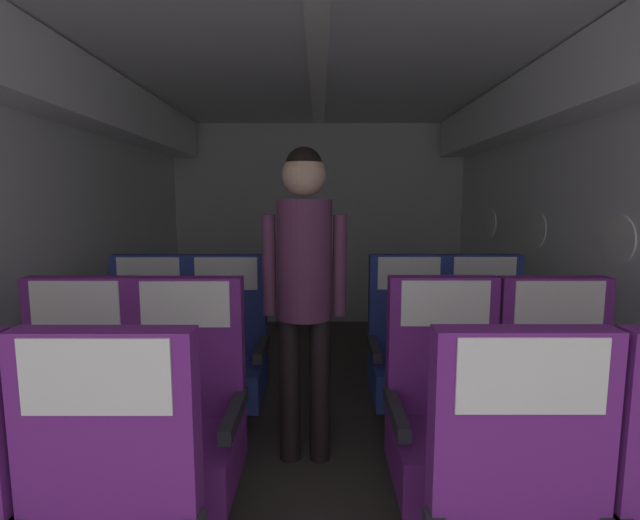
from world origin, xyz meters
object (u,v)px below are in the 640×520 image
Objects in this scene: seat_b_right_window at (447,422)px; seat_b_left_window at (72,423)px; seat_b_left_aisle at (183,424)px; seat_c_left_window at (147,357)px; seat_c_left_aisle at (225,357)px; seat_c_right_aisle at (486,356)px; seat_b_right_aisle at (562,423)px; seat_c_right_window at (410,356)px; flight_attendant at (304,272)px.

seat_b_left_window is at bearing -179.66° from seat_b_right_window.
seat_b_left_aisle and seat_c_left_window have the same top height.
seat_c_left_aisle is 1.58m from seat_c_right_aisle.
seat_b_left_window and seat_b_right_aisle have the same top height.
seat_c_right_window is (1.12, 0.84, 0.00)m from seat_b_left_aisle.
seat_b_right_aisle is 1.33m from flight_attendant.
seat_b_right_window is at bearing -36.18° from seat_c_left_aisle.
seat_c_left_aisle is 0.64× the size of flight_attendant.
seat_b_left_aisle is at bearing -179.78° from seat_b_right_aisle.
seat_c_left_aisle is at bearing 143.82° from seat_b_right_window.
flight_attendant is at bearing 25.95° from seat_b_left_window.
seat_c_right_window is at bearing 119.83° from seat_b_right_aisle.
seat_b_right_aisle is 1.00× the size of seat_c_left_window.
seat_b_right_window is at bearing -38.44° from flight_attendant.
seat_c_left_window is 1.00× the size of seat_c_left_aisle.
seat_b_right_aisle is 2.23m from seat_c_left_window.
seat_c_right_aisle is 1.29m from flight_attendant.
seat_b_left_window is at bearing -90.30° from seat_c_left_window.
seat_c_left_window is at bearing 158.29° from seat_b_right_aisle.
seat_b_left_aisle and seat_c_right_window have the same top height.
seat_c_right_window is (0.00, 0.83, 0.00)m from seat_b_right_window.
seat_c_left_window is at bearing 158.35° from flight_attendant.
seat_b_left_aisle is 1.40m from seat_c_right_window.
seat_c_left_aisle is (0.47, 0.00, 0.00)m from seat_c_left_window.
flight_attendant is at bearing 156.78° from seat_b_right_aisle.
seat_b_left_window is at bearing -120.11° from seat_c_left_aisle.
seat_c_right_window is at bearing 27.66° from seat_b_left_window.
flight_attendant is (0.49, -0.35, 0.57)m from seat_c_left_aisle.
flight_attendant is (-0.62, 0.46, 0.57)m from seat_b_right_window.
seat_b_right_aisle is at bearing -27.31° from seat_c_left_aisle.
seat_b_right_window and seat_c_right_window have the same top height.
seat_b_left_window and seat_c_right_aisle have the same top height.
seat_c_left_aisle is (0.48, 0.82, 0.00)m from seat_b_left_window.
seat_c_right_aisle is at bearing 16.99° from flight_attendant.
seat_b_left_window is at bearing 179.04° from seat_b_left_aisle.
seat_b_right_window is 1.78m from seat_c_left_window.
flight_attendant reaches higher than seat_b_left_window.
seat_b_left_window is 1.00× the size of seat_c_right_aisle.
seat_b_left_aisle is 1.60m from seat_b_right_aisle.
seat_c_right_window is (-0.48, 0.84, 0.00)m from seat_b_right_aisle.
seat_c_right_window is at bearing 28.52° from flight_attendant.
seat_b_left_window is 0.82m from seat_c_left_window.
seat_b_left_aisle is at bearing -0.96° from seat_b_left_window.
seat_b_right_window is (1.12, 0.02, 0.00)m from seat_b_left_aisle.
seat_c_right_aisle is at bearing 0.51° from seat_c_left_window.
seat_b_left_aisle is 0.83m from seat_c_left_aisle.
seat_c_left_aisle is 0.84m from flight_attendant.
seat_c_left_window is 2.06m from seat_c_right_aisle.
seat_b_left_aisle is 1.00× the size of seat_c_right_window.
seat_c_left_window is (-1.59, 0.81, 0.00)m from seat_b_right_window.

